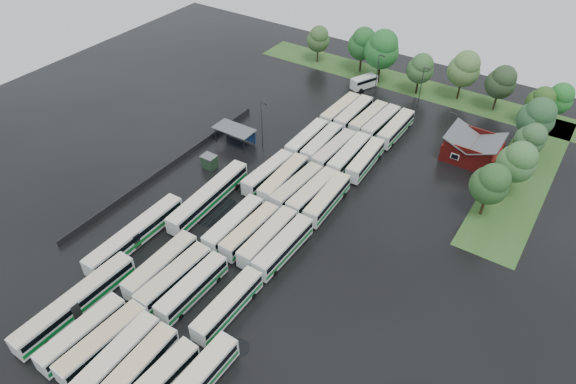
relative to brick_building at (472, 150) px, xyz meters
The scene contains 59 objects.
ground 49.08m from the brick_building, 119.30° to the right, with size 160.00×160.00×0.00m, color black.
brick_building is the anchor object (origin of this frame).
wash_shed 46.14m from the brick_building, 153.27° to the right, with size 8.20×4.20×3.58m.
utility_hut 50.26m from the brick_building, 143.11° to the right, with size 2.70×2.20×2.62m.
grass_strip_north 31.19m from the brick_building, 134.96° to the left, with size 80.00×10.00×0.01m, color #2E531E.
grass_strip_east 10.17m from the brick_building, ahead, with size 10.00×50.00×0.01m, color #2E531E.
west_fence 57.83m from the brick_building, 143.04° to the right, with size 0.10×50.00×1.20m, color #2D2D30.
bus_r0c0 74.57m from the brick_building, 112.42° to the right, with size 3.09×12.47×3.45m.
bus_r0c1 72.92m from the brick_building, 110.19° to the right, with size 3.24×12.76×3.52m.
bus_r0c2 72.36m from the brick_building, 107.64° to the right, with size 3.25×13.00×3.59m.
bus_r0c3 71.52m from the brick_building, 105.20° to the right, with size 3.28×13.04×3.60m.
bus_r1c0 61.72m from the brick_building, 117.29° to the right, with size 2.92×13.03×3.62m.
bus_r1c1 60.88m from the brick_building, 114.34° to the right, with size 3.09×12.91×3.57m.
bus_r1c2 59.48m from the brick_building, 111.51° to the right, with size 2.72×12.43×3.46m.
bus_r1c4 57.18m from the brick_building, 105.96° to the right, with size 2.71×12.56×3.50m.
bus_r2c1 48.79m from the brick_building, 120.95° to the right, with size 2.84×12.74×3.54m.
bus_r2c2 47.09m from the brick_building, 117.82° to the right, with size 2.82×12.31×3.41m.
bus_r2c3 45.40m from the brick_building, 114.41° to the right, with size 2.84×12.78×3.55m.
bus_r2c4 44.46m from the brick_building, 110.61° to the right, with size 2.82×12.85×3.57m.
bus_r3c0 39.64m from the brick_building, 135.83° to the right, with size 3.02×12.40×3.43m.
bus_r3c1 37.29m from the brick_building, 132.18° to the right, with size 3.22×13.05×3.61m.
bus_r3c2 35.66m from the brick_building, 127.83° to the right, with size 3.23×12.52×3.45m.
bus_r3c3 33.73m from the brick_building, 123.78° to the right, with size 3.06×12.63×3.49m.
bus_r3c4 32.17m from the brick_building, 119.39° to the right, with size 3.20×12.62×3.49m.
bus_r4c0 31.82m from the brick_building, 153.35° to the right, with size 2.88×12.52×3.47m.
bus_r4c1 28.83m from the brick_building, 150.83° to the right, with size 3.03×12.51×3.46m.
bus_r4c2 26.47m from the brick_building, 146.23° to the right, with size 2.96×12.58×3.49m.
bus_r4c3 23.85m from the brick_building, 142.14° to the right, with size 3.06×13.03×3.61m.
bus_r4c4 21.07m from the brick_building, 137.88° to the right, with size 3.23×12.40×3.42m.
bus_r5c0 28.39m from the brick_building, behind, with size 2.97×12.66×3.51m.
bus_r5c1 25.33m from the brick_building, behind, with size 2.76×12.78×3.56m.
bus_r5c2 21.87m from the brick_building, behind, with size 3.08×12.41×3.43m.
bus_r5c3 18.92m from the brick_building, behind, with size 3.14×12.60×3.48m.
bus_r5c4 15.53m from the brick_building, behind, with size 2.71×12.56×3.50m.
artic_bus_west_a 74.01m from the brick_building, 116.70° to the right, with size 3.00×18.65×3.45m.
artic_bus_west_b 50.83m from the brick_building, 130.43° to the right, with size 3.49×19.12×3.53m.
artic_bus_west_c 63.66m from the brick_building, 124.94° to the right, with size 2.78×18.71×3.47m.
minibus 33.93m from the brick_building, 154.39° to the left, with size 4.76×6.82×2.80m.
tree_north_0 51.76m from the brick_building, 155.99° to the left, with size 5.81×5.81×9.62m.
tree_north_1 41.78m from the brick_building, 148.13° to the left, with size 7.00×7.00×11.59m.
tree_north_2 35.14m from the brick_building, 146.57° to the left, with size 8.06×8.06×13.35m.
tree_north_3 27.03m from the brick_building, 135.13° to the left, with size 6.09×6.09×10.08m.
tree_north_4 24.55m from the brick_building, 114.77° to the left, with size 7.12×7.12×11.79m.
tree_north_5 21.98m from the brick_building, 94.41° to the left, with size 6.43×6.43×10.65m.
tree_north_6 24.39m from the brick_building, 65.13° to the left, with size 5.88×5.88×9.74m.
tree_east_0 17.38m from the brick_building, 65.55° to the right, with size 6.34×6.34×10.50m.
tree_east_1 12.46m from the brick_building, 37.89° to the right, with size 6.58×6.58×10.89m.
tree_east_2 10.41m from the brick_building, 20.79° to the left, with size 5.57×5.55×9.19m.
tree_east_3 13.56m from the brick_building, 47.72° to the left, with size 6.99×6.99×11.57m.
tree_east_4 20.79m from the brick_building, 69.24° to the left, with size 5.61×5.60×9.28m.
lamp_post_ne 6.59m from the brick_building, 156.90° to the right, with size 1.48×0.29×9.64m.
lamp_post_nw 40.72m from the brick_building, 152.32° to the right, with size 1.56×0.30×10.12m.
lamp_post_back_w 30.02m from the brick_building, 153.89° to the left, with size 1.52×0.30×9.90m.
lamp_post_back_e 20.53m from the brick_building, 142.15° to the left, with size 1.55×0.30×10.04m.
puddle_0 65.97m from the brick_building, 114.86° to the right, with size 3.94×3.94×0.01m, color black.
puddle_1 66.11m from the brick_building, 103.76° to the right, with size 2.91×2.91×0.01m, color black.
puddle_2 50.25m from the brick_building, 128.33° to the right, with size 8.27×8.27×0.01m, color black.
puddle_3 46.93m from the brick_building, 114.30° to the right, with size 3.98×3.98×0.01m, color black.
puddle_4 59.67m from the brick_building, 100.89° to the right, with size 2.97×2.97×0.01m, color black.
Camera 1 is at (39.60, -44.63, 57.61)m, focal length 32.00 mm.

